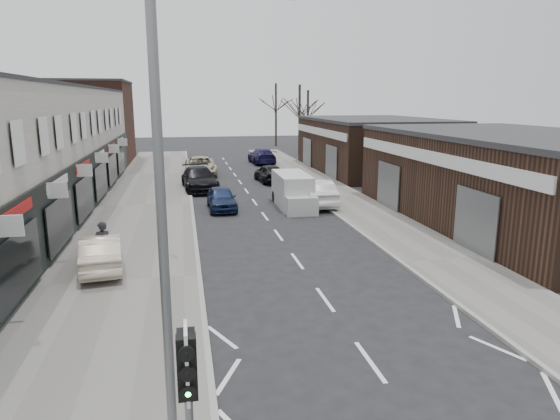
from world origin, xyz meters
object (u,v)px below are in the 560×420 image
pedestrian (103,245)px  white_van (293,191)px  parked_car_left_b (199,179)px  street_lamp (173,212)px  parked_car_left_c (201,166)px  parked_car_right_b (269,173)px  parked_car_left_a (222,198)px  parked_car_right_c (262,156)px  traffic_light (188,380)px  parked_car_right_a (315,192)px  sedan_on_pavement (101,252)px  warning_sign (164,202)px

pedestrian → white_van: bearing=-152.5°
parked_car_left_b → street_lamp: bearing=-97.3°
street_lamp → parked_car_left_b: (1.29, 27.84, -3.81)m
parked_car_left_c → parked_car_right_b: parked_car_left_c is taller
parked_car_left_a → parked_car_right_c: (5.70, 20.83, 0.09)m
white_van → parked_car_right_b: white_van is taller
parked_car_right_c → parked_car_left_c: bearing=43.9°
traffic_light → parked_car_left_c: 36.40m
parked_car_right_a → parked_car_right_b: (-1.24, 9.23, -0.09)m
sedan_on_pavement → traffic_light: bearing=96.5°
warning_sign → parked_car_left_b: (1.93, 15.04, -1.39)m
white_van → parked_car_right_a: 1.44m
sedan_on_pavement → parked_car_left_c: parked_car_left_c is taller
warning_sign → parked_car_right_a: 12.05m
white_van → pedestrian: (-9.48, -9.92, 0.08)m
white_van → parked_car_left_c: 14.97m
parked_car_left_a → parked_car_right_a: bearing=-0.6°
parked_car_left_a → parked_car_right_c: 21.60m
traffic_light → white_van: 23.17m
parked_car_right_a → parked_car_right_b: size_ratio=1.16×
parked_car_left_b → parked_car_left_c: parked_car_left_b is taller
parked_car_left_b → parked_car_right_a: size_ratio=1.14×
sedan_on_pavement → parked_car_right_a: (10.97, 10.14, 0.02)m
parked_car_left_a → warning_sign: bearing=-110.7°
parked_car_left_b → parked_car_right_a: bearing=-49.8°
sedan_on_pavement → parked_car_left_b: 17.44m
parked_car_left_b → white_van: bearing=-56.9°
sedan_on_pavement → parked_car_left_a: sedan_on_pavement is taller
white_van → parked_car_left_c: bearing=110.1°
traffic_light → parked_car_left_c: traffic_light is taller
parked_car_right_c → street_lamp: bearing=76.4°
parked_car_left_b → parked_car_left_c: (0.36, 7.27, -0.03)m
parked_car_left_a → parked_car_right_c: parked_car_right_c is taller
traffic_light → street_lamp: (-0.13, 1.22, 2.20)m
parked_car_right_c → white_van: bearing=83.3°
pedestrian → parked_car_right_c: bearing=-128.3°
white_van → parked_car_right_a: size_ratio=1.05×
sedan_on_pavement → parked_car_right_a: bearing=-145.0°
sedan_on_pavement → parked_car_left_b: size_ratio=0.73×
street_lamp → pedestrian: bearing=104.6°
traffic_light → pedestrian: bearing=103.8°
warning_sign → parked_car_left_c: (2.29, 22.32, -1.42)m
parked_car_left_a → parked_car_left_b: (-1.03, 6.81, 0.14)m
warning_sign → parked_car_left_a: 8.88m
parked_car_left_b → parked_car_right_c: size_ratio=1.06×
traffic_light → parked_car_right_a: traffic_light is taller
parked_car_left_c → parked_car_right_b: bearing=-43.2°
pedestrian → parked_car_right_b: (9.67, 19.24, -0.30)m
pedestrian → parked_car_right_c: 32.68m
pedestrian → parked_car_right_c: size_ratio=0.34×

